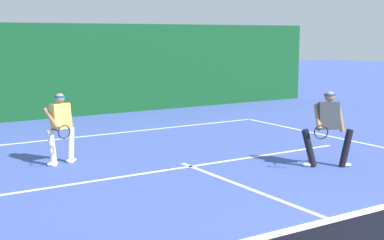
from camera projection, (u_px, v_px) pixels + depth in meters
court_line_baseline_far at (106, 134)px, 15.54m from camera, size 10.28×0.10×0.01m
court_line_service at (191, 166)px, 11.75m from camera, size 8.38×0.10×0.01m
court_line_centre at (279, 200)px, 9.36m from camera, size 0.10×6.40×0.01m
player_near at (328, 126)px, 11.58m from camera, size 1.18×0.80×1.64m
player_far at (61, 126)px, 11.83m from camera, size 0.73×0.90×1.57m
back_fence_windscreen at (61, 71)px, 18.41m from camera, size 21.55×0.12×3.18m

